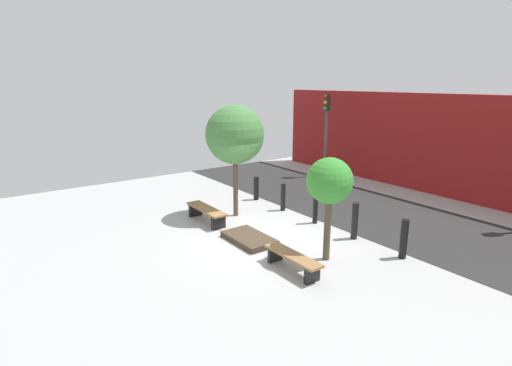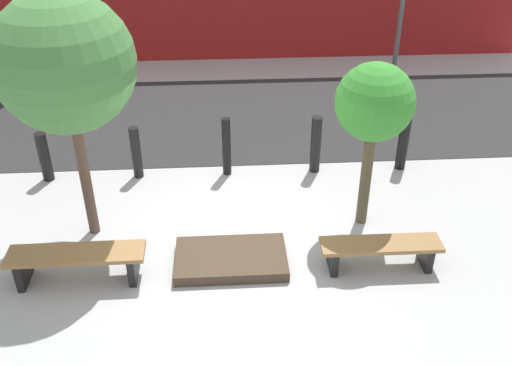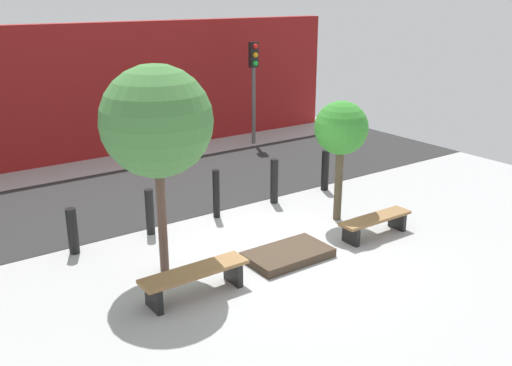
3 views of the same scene
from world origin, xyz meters
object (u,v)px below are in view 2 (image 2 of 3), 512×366
(planter_bed, at_px, (231,259))
(tree_behind_right_bench, at_px, (374,105))
(bollard_left, at_px, (136,153))
(bollard_far_right, at_px, (403,143))
(bench_left, at_px, (77,260))
(bollard_center, at_px, (227,147))
(bench_right, at_px, (380,249))
(bollard_far_left, at_px, (44,157))
(tree_behind_left_bench, at_px, (64,64))
(bollard_right, at_px, (316,145))

(planter_bed, relative_size, tree_behind_right_bench, 0.61)
(bollard_left, xyz_separation_m, bollard_far_right, (4.75, 0.00, 0.03))
(planter_bed, xyz_separation_m, tree_behind_right_bench, (2.08, 0.91, 1.92))
(tree_behind_right_bench, distance_m, bollard_left, 4.28)
(bench_left, relative_size, tree_behind_right_bench, 0.71)
(bollard_far_right, bearing_deg, bollard_center, 180.00)
(tree_behind_right_bench, bearing_deg, bollard_far_right, 56.22)
(bench_right, bearing_deg, bollard_far_left, 152.78)
(bench_left, xyz_separation_m, tree_behind_left_bench, (0.00, 1.11, 2.35))
(bench_left, relative_size, bollard_center, 1.70)
(bench_right, bearing_deg, tree_behind_left_bench, 165.34)
(tree_behind_right_bench, bearing_deg, bench_left, -165.03)
(bench_left, height_order, bollard_right, bollard_right)
(bench_right, height_order, bollard_far_left, bollard_far_left)
(bench_right, distance_m, tree_behind_right_bench, 2.03)
(bollard_right, height_order, bollard_far_right, bollard_right)
(bollard_far_left, relative_size, bollard_far_right, 0.88)
(bench_left, height_order, bollard_center, bollard_center)
(bollard_center, relative_size, bollard_right, 1.02)
(bollard_far_left, xyz_separation_m, bollard_left, (1.58, 0.00, 0.03))
(planter_bed, distance_m, bollard_far_right, 4.08)
(tree_behind_left_bench, relative_size, bollard_left, 3.80)
(bollard_right, bearing_deg, planter_bed, -121.99)
(bench_right, bearing_deg, bench_left, -179.70)
(tree_behind_right_bench, distance_m, bollard_right, 2.24)
(planter_bed, relative_size, bollard_far_right, 1.54)
(bollard_far_left, relative_size, bollard_left, 0.94)
(planter_bed, relative_size, bollard_left, 1.65)
(bollard_far_right, bearing_deg, bollard_far_left, 180.00)
(tree_behind_right_bench, bearing_deg, planter_bed, -156.32)
(planter_bed, distance_m, tree_behind_right_bench, 2.97)
(tree_behind_right_bench, height_order, bollard_far_left, tree_behind_right_bench)
(bollard_center, distance_m, bollard_right, 1.58)
(tree_behind_left_bench, xyz_separation_m, bollard_left, (0.50, 1.62, -2.21))
(bench_left, relative_size, bollard_far_right, 1.79)
(tree_behind_left_bench, distance_m, bollard_right, 4.55)
(bench_right, distance_m, bollard_center, 3.44)
(planter_bed, bearing_deg, bench_right, -5.49)
(tree_behind_right_bench, height_order, bollard_left, tree_behind_right_bench)
(bollard_far_left, bearing_deg, bollard_far_right, 0.00)
(bench_left, relative_size, planter_bed, 1.16)
(bollard_center, height_order, bollard_right, bollard_center)
(bench_left, height_order, bench_right, bench_left)
(bollard_far_left, bearing_deg, bench_right, -27.52)
(tree_behind_left_bench, distance_m, bollard_far_right, 5.91)
(planter_bed, height_order, bollard_far_left, bollard_far_left)
(tree_behind_right_bench, height_order, bollard_far_right, tree_behind_right_bench)
(tree_behind_left_bench, xyz_separation_m, bollard_right, (3.66, 1.62, -2.16))
(planter_bed, bearing_deg, tree_behind_right_bench, 23.68)
(bollard_center, bearing_deg, bollard_right, 0.00)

